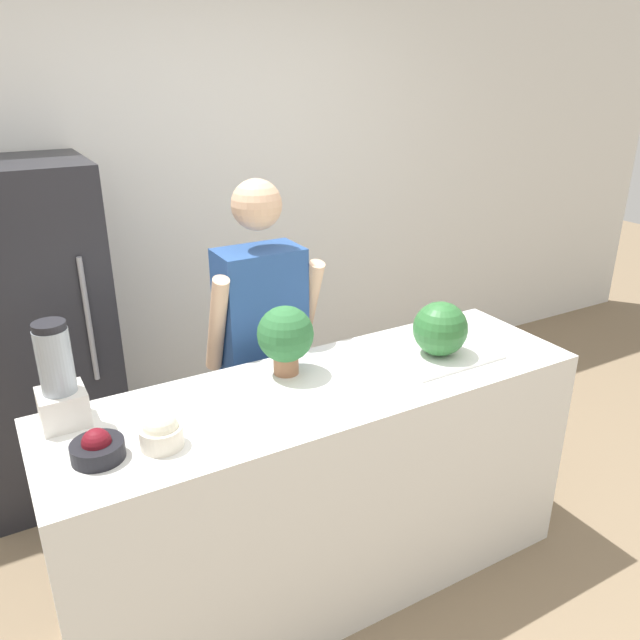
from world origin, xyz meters
TOP-DOWN VIEW (x-y plane):
  - ground_plane at (0.00, 0.00)m, footprint 14.00×14.00m
  - wall_back at (0.00, 1.94)m, footprint 8.00×0.06m
  - counter_island at (0.00, 0.31)m, footprint 2.07×0.61m
  - refrigerator at (-0.86, 1.58)m, footprint 0.67×0.65m
  - person at (-0.01, 0.85)m, footprint 0.51×0.26m
  - cutting_board at (0.54, 0.27)m, footprint 0.43×0.28m
  - watermelon at (0.53, 0.28)m, footprint 0.22×0.22m
  - bowl_cherries at (-0.83, 0.24)m, footprint 0.16×0.16m
  - bowl_cream at (-0.64, 0.21)m, footprint 0.14×0.14m
  - blender at (-0.89, 0.50)m, footprint 0.15×0.15m
  - potted_plant at (-0.08, 0.46)m, footprint 0.22×0.22m

SIDE VIEW (x-z plane):
  - ground_plane at x=0.00m, z-range 0.00..0.00m
  - counter_island at x=0.00m, z-range 0.00..0.95m
  - refrigerator at x=-0.86m, z-range 0.00..1.67m
  - person at x=-0.01m, z-range 0.03..1.66m
  - cutting_board at x=0.54m, z-range 0.95..0.96m
  - bowl_cherries at x=-0.83m, z-range 0.93..1.03m
  - bowl_cream at x=-0.64m, z-range 0.94..1.06m
  - watermelon at x=0.53m, z-range 0.96..1.18m
  - blender at x=-0.89m, z-range 0.92..1.28m
  - potted_plant at x=-0.08m, z-range 0.97..1.24m
  - wall_back at x=0.00m, z-range 0.00..2.60m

